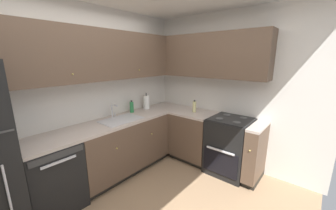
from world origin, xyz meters
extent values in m
cube|color=silver|center=(0.00, 1.46, 1.29)|extent=(3.75, 0.05, 2.57)
cube|color=silver|center=(1.85, 0.00, 1.29)|extent=(0.05, 2.98, 2.57)
cylinder|color=silver|center=(-1.09, 0.73, 0.62)|extent=(0.02, 0.02, 0.68)
cube|color=black|center=(-0.63, 1.14, 0.43)|extent=(0.60, 0.60, 0.86)
cube|color=#333333|center=(-0.63, 0.84, 0.81)|extent=(0.55, 0.01, 0.07)
cube|color=silver|center=(-0.63, 0.82, 0.74)|extent=(0.36, 0.02, 0.02)
cube|color=brown|center=(0.45, 1.14, 0.48)|extent=(1.54, 0.60, 0.77)
cube|color=black|center=(0.45, 1.17, 0.04)|extent=(1.54, 0.54, 0.09)
sphere|color=tan|center=(0.11, 0.83, 0.62)|extent=(0.02, 0.02, 0.02)
sphere|color=tan|center=(0.79, 0.83, 0.62)|extent=(0.02, 0.02, 0.02)
cube|color=#B7A89E|center=(0.45, 1.14, 0.88)|extent=(2.75, 0.60, 0.03)
cube|color=brown|center=(1.52, 0.49, 0.48)|extent=(0.60, 0.71, 0.77)
cube|color=black|center=(1.55, 0.49, 0.04)|extent=(0.54, 0.71, 0.09)
cube|color=brown|center=(1.52, -0.60, 0.48)|extent=(0.60, 0.18, 0.77)
cube|color=black|center=(1.55, -0.60, 0.04)|extent=(0.54, 0.18, 0.09)
sphere|color=tan|center=(1.21, -0.60, 0.62)|extent=(0.02, 0.02, 0.02)
cube|color=#B7A89E|center=(1.52, 0.49, 0.88)|extent=(0.60, 0.71, 0.03)
cube|color=#B7A89E|center=(1.52, -0.60, 0.88)|extent=(0.60, 0.18, 0.03)
cube|color=black|center=(1.54, -0.19, 0.45)|extent=(0.64, 0.62, 0.90)
cube|color=black|center=(1.22, -0.19, 0.29)|extent=(0.02, 0.55, 0.38)
cube|color=silver|center=(1.20, -0.19, 0.50)|extent=(0.02, 0.43, 0.02)
cube|color=black|center=(1.54, -0.19, 0.90)|extent=(0.59, 0.60, 0.01)
cube|color=black|center=(1.85, -0.19, 0.97)|extent=(0.03, 0.60, 0.15)
cylinder|color=#4C4C4C|center=(1.40, -0.32, 0.91)|extent=(0.11, 0.11, 0.01)
cylinder|color=#4C4C4C|center=(1.40, -0.05, 0.91)|extent=(0.11, 0.11, 0.01)
cylinder|color=#4C4C4C|center=(1.68, -0.32, 0.91)|extent=(0.11, 0.11, 0.01)
cylinder|color=#4C4C4C|center=(1.68, -0.05, 0.91)|extent=(0.11, 0.11, 0.01)
cube|color=brown|center=(0.29, 1.28, 1.87)|extent=(2.43, 0.32, 0.71)
sphere|color=tan|center=(-0.25, 1.11, 1.64)|extent=(0.02, 0.02, 0.02)
sphere|color=tan|center=(0.82, 1.11, 1.64)|extent=(0.02, 0.02, 0.02)
cube|color=brown|center=(1.66, 0.40, 1.87)|extent=(0.32, 2.08, 0.71)
cube|color=#B7B7BC|center=(0.42, 1.11, 0.90)|extent=(0.62, 0.40, 0.01)
cube|color=gray|center=(0.42, 1.11, 0.85)|extent=(0.57, 0.36, 0.09)
cube|color=#99999E|center=(0.42, 1.11, 0.87)|extent=(0.02, 0.35, 0.06)
cylinder|color=silver|center=(0.42, 1.34, 1.01)|extent=(0.02, 0.02, 0.22)
cylinder|color=silver|center=(0.42, 1.26, 1.11)|extent=(0.02, 0.15, 0.02)
cylinder|color=silver|center=(0.47, 1.34, 0.93)|extent=(0.02, 0.02, 0.06)
cylinder|color=#338C4C|center=(0.80, 1.32, 0.99)|extent=(0.07, 0.07, 0.19)
cylinder|color=#262626|center=(0.80, 1.32, 1.10)|extent=(0.03, 0.03, 0.03)
cylinder|color=white|center=(1.14, 1.30, 1.02)|extent=(0.11, 0.11, 0.25)
cylinder|color=#3F3F3F|center=(1.14, 1.30, 1.04)|extent=(0.02, 0.02, 0.31)
cylinder|color=beige|center=(1.52, 0.49, 0.99)|extent=(0.06, 0.06, 0.19)
cylinder|color=black|center=(1.52, 0.49, 1.10)|extent=(0.03, 0.03, 0.02)
camera|label=1|loc=(-1.32, -1.29, 1.83)|focal=20.84mm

